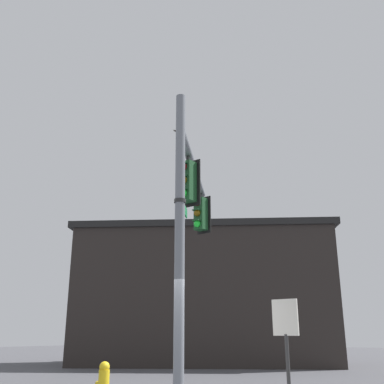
{
  "coord_description": "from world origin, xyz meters",
  "views": [
    {
      "loc": [
        -6.35,
        7.28,
        1.44
      ],
      "look_at": [
        1.22,
        -1.9,
        5.11
      ],
      "focal_mm": 42.57,
      "sensor_mm": 36.0,
      "label": 1
    }
  ],
  "objects": [
    {
      "name": "signal_pole",
      "position": [
        0.0,
        0.0,
        3.4
      ],
      "size": [
        0.22,
        0.22,
        6.81
      ],
      "primitive_type": "cylinder",
      "color": "slate",
      "rests_on": "ground"
    },
    {
      "name": "mast_arm",
      "position": [
        1.39,
        -2.16,
        5.91
      ],
      "size": [
        2.97,
        4.45,
        0.22
      ],
      "primitive_type": "cylinder",
      "rotation": [
        0.0,
        1.57,
        5.28
      ],
      "color": "slate"
    },
    {
      "name": "traffic_light_nearest_pole",
      "position": [
        0.72,
        -1.09,
        5.11
      ],
      "size": [
        0.54,
        0.49,
        1.31
      ],
      "color": "black"
    },
    {
      "name": "traffic_light_mid_inner",
      "position": [
        2.52,
        -3.9,
        5.11
      ],
      "size": [
        0.54,
        0.49,
        1.31
      ],
      "color": "black"
    },
    {
      "name": "street_name_sign",
      "position": [
        0.2,
        -0.31,
        4.21
      ],
      "size": [
        0.77,
        1.11,
        0.22
      ],
      "color": "#147238"
    },
    {
      "name": "bird_flying",
      "position": [
        3.12,
        -3.45,
        8.05
      ],
      "size": [
        0.31,
        0.24,
        0.09
      ],
      "color": "#4C4742"
    },
    {
      "name": "storefront_building",
      "position": [
        7.45,
        -10.39,
        3.16
      ],
      "size": [
        12.94,
        11.43,
        6.3
      ],
      "color": "#282321",
      "rests_on": "ground"
    },
    {
      "name": "fire_hydrant",
      "position": [
        1.98,
        0.22,
        0.42
      ],
      "size": [
        0.35,
        0.24,
        0.82
      ],
      "color": "yellow",
      "rests_on": "ground"
    },
    {
      "name": "historical_marker",
      "position": [
        -1.45,
        -1.81,
        1.4
      ],
      "size": [
        0.6,
        0.08,
        2.13
      ],
      "color": "#333333",
      "rests_on": "ground"
    }
  ]
}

